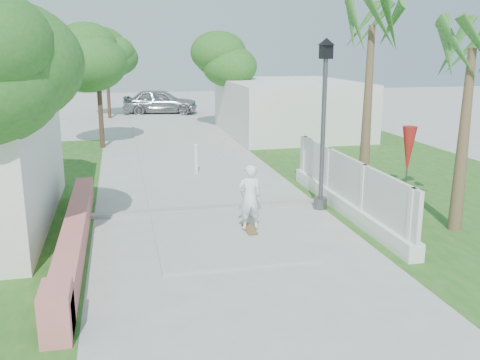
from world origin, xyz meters
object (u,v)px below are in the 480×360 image
object	(u,v)px
bollard	(196,159)
patio_umbrella	(408,151)
skateboarder	(246,197)
parked_car	(160,101)
street_lamp	(324,118)
dog	(250,209)

from	to	relation	value
bollard	patio_umbrella	bearing A→B (deg)	-50.09
skateboarder	parked_car	bearing A→B (deg)	-91.09
street_lamp	parked_car	size ratio (longest dim) A/B	0.94
dog	parked_car	world-z (taller)	parked_car
dog	bollard	bearing A→B (deg)	82.22
patio_umbrella	street_lamp	bearing A→B (deg)	152.24
patio_umbrella	dog	bearing A→B (deg)	170.46
bollard	patio_umbrella	distance (m)	7.25
patio_umbrella	parked_car	world-z (taller)	patio_umbrella
bollard	dog	distance (m)	4.90
bollard	dog	size ratio (longest dim) A/B	1.91
street_lamp	dog	xyz separation A→B (m)	(-2.04, -0.34, -2.21)
bollard	street_lamp	bearing A→B (deg)	-59.04
skateboarder	dog	xyz separation A→B (m)	(0.25, 0.69, -0.53)
street_lamp	dog	size ratio (longest dim) A/B	7.78
street_lamp	parked_car	world-z (taller)	street_lamp
street_lamp	skateboarder	bearing A→B (deg)	-155.80
dog	patio_umbrella	bearing A→B (deg)	-25.14
patio_umbrella	skateboarder	xyz separation A→B (m)	(-4.19, -0.03, -0.94)
street_lamp	patio_umbrella	size ratio (longest dim) A/B	1.93
street_lamp	skateboarder	size ratio (longest dim) A/B	2.69
skateboarder	street_lamp	bearing A→B (deg)	-157.43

